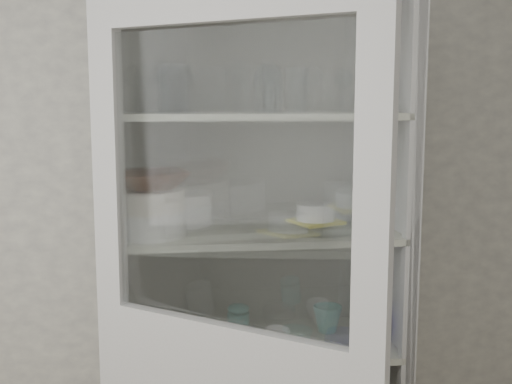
% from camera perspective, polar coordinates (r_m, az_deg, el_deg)
% --- Properties ---
extents(wall_back, '(3.60, 0.02, 2.60)m').
position_cam_1_polar(wall_back, '(2.41, -5.34, -1.40)').
color(wall_back, '#979591').
rests_on(wall_back, ground).
extents(pantry_cabinet, '(1.00, 0.45, 2.10)m').
position_cam_1_polar(pantry_cabinet, '(2.36, -0.18, -10.63)').
color(pantry_cabinet, silver).
rests_on(pantry_cabinet, floor).
extents(tumbler_0, '(0.07, 0.07, 0.13)m').
position_cam_1_polar(tumbler_0, '(1.99, -7.67, 8.83)').
color(tumbler_0, silver).
rests_on(tumbler_0, shelf_glass).
extents(tumbler_1, '(0.10, 0.10, 0.15)m').
position_cam_1_polar(tumbler_1, '(2.02, -7.16, 9.11)').
color(tumbler_1, silver).
rests_on(tumbler_1, shelf_glass).
extents(tumbler_2, '(0.08, 0.08, 0.15)m').
position_cam_1_polar(tumbler_2, '(2.03, -7.54, 9.07)').
color(tumbler_2, silver).
rests_on(tumbler_2, shelf_glass).
extents(tumbler_3, '(0.08, 0.08, 0.15)m').
position_cam_1_polar(tumbler_3, '(2.04, 0.86, 9.09)').
color(tumbler_3, silver).
rests_on(tumbler_3, shelf_glass).
extents(tumbler_4, '(0.08, 0.08, 0.13)m').
position_cam_1_polar(tumbler_4, '(2.05, 1.44, 8.87)').
color(tumbler_4, silver).
rests_on(tumbler_4, shelf_glass).
extents(tumbler_5, '(0.09, 0.09, 0.14)m').
position_cam_1_polar(tumbler_5, '(2.07, 3.61, 9.02)').
color(tumbler_5, silver).
rests_on(tumbler_5, shelf_glass).
extents(tumbler_6, '(0.08, 0.08, 0.12)m').
position_cam_1_polar(tumbler_6, '(2.13, 10.34, 8.62)').
color(tumbler_6, silver).
rests_on(tumbler_6, shelf_glass).
extents(tumbler_7, '(0.10, 0.10, 0.15)m').
position_cam_1_polar(tumbler_7, '(2.15, -6.75, 9.09)').
color(tumbler_7, silver).
rests_on(tumbler_7, shelf_glass).
extents(tumbler_8, '(0.07, 0.07, 0.13)m').
position_cam_1_polar(tumbler_8, '(2.16, -7.75, 8.70)').
color(tumbler_8, silver).
rests_on(tumbler_8, shelf_glass).
extents(tumbler_9, '(0.08, 0.08, 0.14)m').
position_cam_1_polar(tumbler_9, '(2.16, -7.45, 8.89)').
color(tumbler_9, silver).
rests_on(tumbler_9, shelf_glass).
extents(goblet_0, '(0.07, 0.07, 0.16)m').
position_cam_1_polar(goblet_0, '(2.25, -8.18, 9.17)').
color(goblet_0, silver).
rests_on(goblet_0, shelf_glass).
extents(goblet_1, '(0.07, 0.07, 0.15)m').
position_cam_1_polar(goblet_1, '(2.24, -6.37, 9.07)').
color(goblet_1, silver).
rests_on(goblet_1, shelf_glass).
extents(goblet_2, '(0.08, 0.08, 0.19)m').
position_cam_1_polar(goblet_2, '(2.29, 1.12, 9.52)').
color(goblet_2, silver).
rests_on(goblet_2, shelf_glass).
extents(goblet_3, '(0.07, 0.07, 0.16)m').
position_cam_1_polar(goblet_3, '(2.34, 7.72, 9.14)').
color(goblet_3, silver).
rests_on(goblet_3, shelf_glass).
extents(plate_stack_front, '(0.22, 0.22, 0.08)m').
position_cam_1_polar(plate_stack_front, '(2.12, -9.29, -2.76)').
color(plate_stack_front, white).
rests_on(plate_stack_front, shelf_plates).
extents(plate_stack_back, '(0.23, 0.23, 0.11)m').
position_cam_1_polar(plate_stack_back, '(2.31, -6.82, -1.44)').
color(plate_stack_back, white).
rests_on(plate_stack_back, shelf_plates).
extents(cream_bowl, '(0.30, 0.30, 0.07)m').
position_cam_1_polar(cream_bowl, '(2.11, -9.34, -0.70)').
color(cream_bowl, silver).
rests_on(cream_bowl, plate_stack_front).
extents(terracotta_bowl, '(0.31, 0.31, 0.06)m').
position_cam_1_polar(terracotta_bowl, '(2.10, -9.38, 1.05)').
color(terracotta_bowl, '#482615').
rests_on(terracotta_bowl, cream_bowl).
extents(glass_platter, '(0.42, 0.42, 0.02)m').
position_cam_1_polar(glass_platter, '(2.23, 5.33, -2.99)').
color(glass_platter, silver).
rests_on(glass_platter, shelf_plates).
extents(yellow_trivet, '(0.20, 0.20, 0.01)m').
position_cam_1_polar(yellow_trivet, '(2.23, 5.33, -2.63)').
color(yellow_trivet, yellow).
rests_on(yellow_trivet, glass_platter).
extents(white_ramekin, '(0.17, 0.17, 0.06)m').
position_cam_1_polar(white_ramekin, '(2.22, 5.34, -1.76)').
color(white_ramekin, white).
rests_on(white_ramekin, yellow_trivet).
extents(grey_bowl_stack, '(0.13, 0.13, 0.18)m').
position_cam_1_polar(grey_bowl_stack, '(2.30, 10.14, -0.70)').
color(grey_bowl_stack, '#B0B7B9').
rests_on(grey_bowl_stack, shelf_plates).
extents(mug_blue, '(0.15, 0.15, 0.11)m').
position_cam_1_polar(mug_blue, '(2.36, 10.26, -11.44)').
color(mug_blue, navy).
rests_on(mug_blue, shelf_mugs).
extents(mug_teal, '(0.11, 0.11, 0.10)m').
position_cam_1_polar(mug_teal, '(2.40, 6.38, -11.13)').
color(mug_teal, teal).
rests_on(mug_teal, shelf_mugs).
extents(mug_white, '(0.11, 0.11, 0.08)m').
position_cam_1_polar(mug_white, '(2.21, 1.89, -13.04)').
color(mug_white, white).
rests_on(mug_white, shelf_mugs).
extents(teal_jar, '(0.08, 0.08, 0.10)m').
position_cam_1_polar(teal_jar, '(2.36, -1.57, -11.41)').
color(teal_jar, teal).
rests_on(teal_jar, shelf_mugs).
extents(measuring_cups, '(0.11, 0.11, 0.04)m').
position_cam_1_polar(measuring_cups, '(2.25, -2.45, -13.23)').
color(measuring_cups, silver).
rests_on(measuring_cups, shelf_mugs).
extents(white_canister, '(0.10, 0.10, 0.12)m').
position_cam_1_polar(white_canister, '(2.30, -10.42, -11.82)').
color(white_canister, white).
rests_on(white_canister, shelf_mugs).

